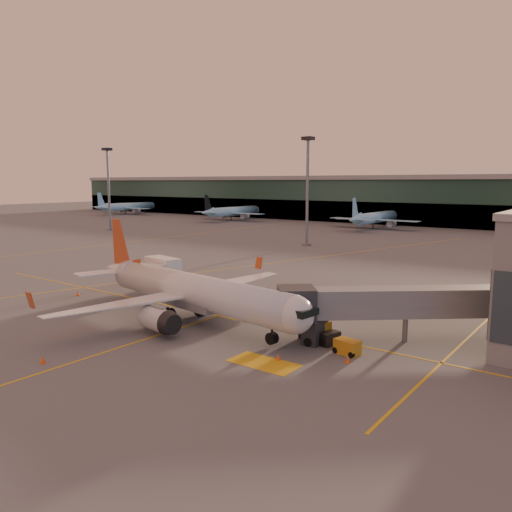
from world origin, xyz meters
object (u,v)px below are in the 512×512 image
Objects in this scene: pushback_tug at (319,333)px; catering_truck at (163,271)px; gpu_cart at (347,347)px; main_airplane at (189,291)px.

catering_truck is at bearing -178.63° from pushback_tug.
catering_truck is at bearing 175.57° from gpu_cart.
main_airplane reaches higher than pushback_tug.
catering_truck reaches higher than gpu_cart.
catering_truck reaches higher than pushback_tug.
gpu_cart is 0.59× the size of pushback_tug.
pushback_tug is at bearing -3.67° from catering_truck.
gpu_cart is (18.71, 0.60, -2.74)m from main_airplane.
gpu_cart is (33.17, -8.89, -1.95)m from catering_truck.
main_airplane is 14.07× the size of gpu_cart.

